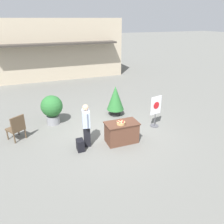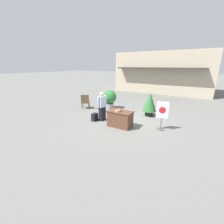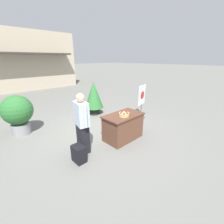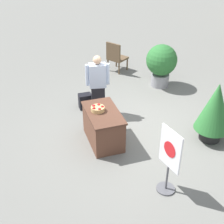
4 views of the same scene
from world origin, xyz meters
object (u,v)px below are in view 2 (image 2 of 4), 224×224
apple_basket (118,110)px  person_visitor (102,106)px  potted_plant_near_left (110,98)px  potted_plant_far_left (150,103)px  patio_chair (85,101)px  backpack (95,117)px  display_table (120,119)px  poster_board (162,115)px

apple_basket → person_visitor: (-1.20, 0.35, -0.04)m
apple_basket → potted_plant_near_left: potted_plant_near_left is taller
person_visitor → potted_plant_far_left: person_visitor is taller
apple_basket → patio_chair: patio_chair is taller
backpack → apple_basket: bearing=-2.6°
display_table → person_visitor: person_visitor is taller
backpack → display_table: bearing=1.0°
person_visitor → potted_plant_near_left: 2.45m
display_table → poster_board: 2.00m
poster_board → potted_plant_far_left: 2.07m
patio_chair → apple_basket: bearing=-148.4°
apple_basket → potted_plant_far_left: 2.61m
potted_plant_near_left → backpack: bearing=-76.3°
display_table → potted_plant_near_left: size_ratio=0.94×
person_visitor → patio_chair: 2.73m
display_table → person_visitor: bearing=168.9°
display_table → potted_plant_near_left: potted_plant_near_left is taller
person_visitor → patio_chair: bearing=162.4°
backpack → patio_chair: 2.62m
potted_plant_far_left → display_table: bearing=-106.4°
display_table → potted_plant_near_left: (-2.22, 2.51, 0.36)m
person_visitor → poster_board: bearing=18.9°
apple_basket → backpack: size_ratio=0.72×
person_visitor → patio_chair: size_ratio=1.57×
display_table → backpack: 1.61m
person_visitor → potted_plant_far_left: (1.98, 2.15, -0.00)m
apple_basket → potted_plant_near_left: size_ratio=0.23×
patio_chair → potted_plant_near_left: 1.74m
apple_basket → potted_plant_far_left: potted_plant_far_left is taller
backpack → patio_chair: size_ratio=0.41×
display_table → person_visitor: size_ratio=0.77×
person_visitor → potted_plant_near_left: (-0.94, 2.26, -0.05)m
backpack → poster_board: bearing=11.5°
display_table → backpack: (-1.60, -0.03, -0.19)m
potted_plant_near_left → patio_chair: bearing=-146.4°
apple_basket → patio_chair: size_ratio=0.30×
apple_basket → potted_plant_far_left: (0.78, 2.49, -0.04)m
backpack → poster_board: (3.45, 0.71, 0.53)m
person_visitor → backpack: size_ratio=3.81×
patio_chair → potted_plant_far_left: size_ratio=0.70×
backpack → potted_plant_far_left: (2.30, 2.42, 0.60)m
display_table → patio_chair: size_ratio=1.21×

